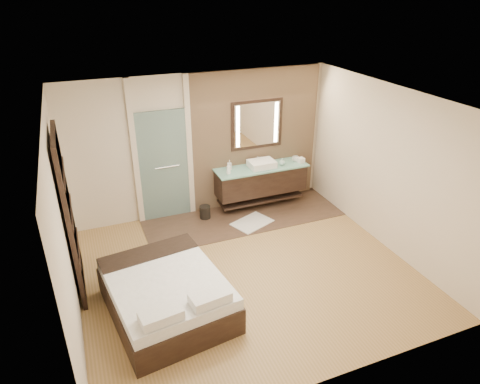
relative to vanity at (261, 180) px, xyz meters
name	(u,v)px	position (x,y,z in m)	size (l,w,h in m)	color
floor	(247,271)	(-1.10, -1.92, -0.58)	(5.00, 5.00, 0.00)	olive
tile_strip	(244,217)	(-0.50, -0.32, -0.57)	(3.80, 1.30, 0.01)	#3A2B1F
stone_wall	(256,138)	(0.00, 0.29, 0.77)	(2.60, 0.08, 2.70)	tan
vanity	(261,180)	(0.00, 0.00, 0.00)	(1.85, 0.55, 0.88)	black
mirror_unit	(257,124)	(0.00, 0.24, 1.07)	(1.06, 0.04, 0.96)	black
frosted_door	(163,162)	(-1.85, 0.28, 0.56)	(1.10, 0.12, 2.70)	#9EC8C0
shoji_partition	(69,215)	(-3.53, -1.32, 0.63)	(0.06, 1.20, 2.40)	black
bed	(167,295)	(-2.47, -2.36, -0.29)	(1.68, 1.99, 0.70)	black
bath_mat	(252,223)	(-0.44, -0.59, -0.56)	(0.72, 0.50, 0.02)	silver
waste_bin	(205,212)	(-1.20, -0.07, -0.45)	(0.21, 0.21, 0.26)	black
tissue_box	(301,160)	(0.82, -0.10, 0.33)	(0.12, 0.12, 0.10)	white
soap_bottle_a	(229,169)	(-0.71, -0.09, 0.39)	(0.08, 0.08, 0.22)	white
soap_bottle_b	(229,165)	(-0.62, 0.12, 0.37)	(0.08, 0.08, 0.18)	#B2B2B2
soap_bottle_c	(282,162)	(0.41, -0.08, 0.36)	(0.11, 0.11, 0.14)	#A1CAC4
cup	(296,159)	(0.75, 0.00, 0.34)	(0.13, 0.13, 0.10)	silver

